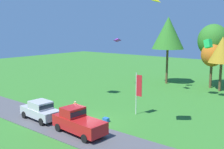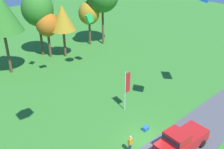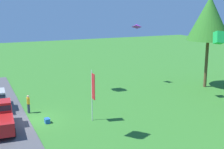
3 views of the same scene
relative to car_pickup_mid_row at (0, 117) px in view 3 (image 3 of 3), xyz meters
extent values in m
plane|color=#337528|center=(-1.11, 2.54, -1.11)|extent=(120.00, 120.00, 0.00)
cube|color=#4C4C51|center=(-1.11, 0.20, -1.08)|extent=(36.00, 4.40, 0.06)
cylinder|color=black|center=(-6.74, 1.05, -0.71)|extent=(0.69, 0.28, 0.68)
cylinder|color=black|center=(-3.76, 0.89, -0.71)|extent=(0.69, 0.28, 0.68)
cube|color=red|center=(0.20, -0.01, -0.21)|extent=(5.12, 2.25, 1.00)
cylinder|color=black|center=(-1.43, 1.01, -0.71)|extent=(0.70, 0.29, 0.68)
cylinder|color=black|center=(1.96, 0.77, -0.71)|extent=(0.70, 0.29, 0.68)
cylinder|color=#2D334C|center=(-3.11, 2.71, -0.67)|extent=(0.24, 0.24, 0.88)
cube|color=orange|center=(-3.11, 2.71, 0.07)|extent=(0.36, 0.22, 0.60)
sphere|color=tan|center=(-3.11, 2.71, 0.49)|extent=(0.22, 0.22, 0.22)
cylinder|color=brown|center=(-3.90, 23.85, 1.72)|extent=(0.36, 0.36, 5.65)
cone|color=#2D7023|center=(-3.90, 23.85, 7.09)|extent=(5.09, 5.09, 5.09)
cylinder|color=silver|center=(0.99, 7.37, 1.09)|extent=(0.08, 0.08, 4.39)
cube|color=red|center=(1.34, 7.37, 1.97)|extent=(0.64, 0.04, 2.20)
cube|color=blue|center=(0.02, 3.69, -0.91)|extent=(0.56, 0.40, 0.40)
cube|color=green|center=(4.63, 17.45, 5.92)|extent=(1.08, 0.98, 1.22)
pyramid|color=purple|center=(-8.82, 17.00, 6.14)|extent=(1.34, 1.34, 0.70)
camera|label=1|loc=(15.35, -14.62, 7.55)|focal=42.00mm
camera|label=2|loc=(-15.39, -8.38, 14.48)|focal=42.00mm
camera|label=3|loc=(24.77, -1.59, 8.59)|focal=50.00mm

